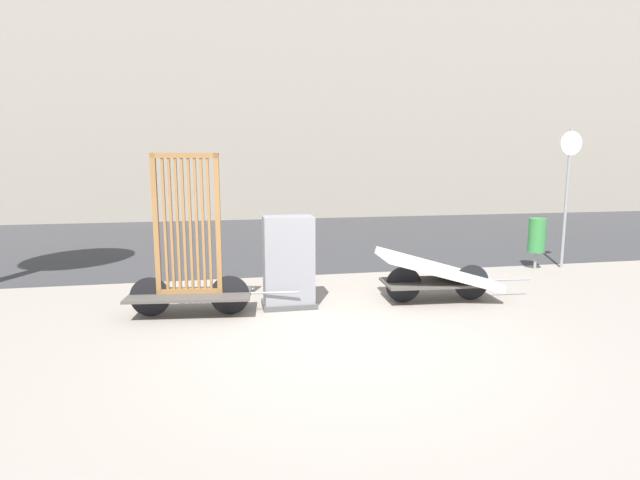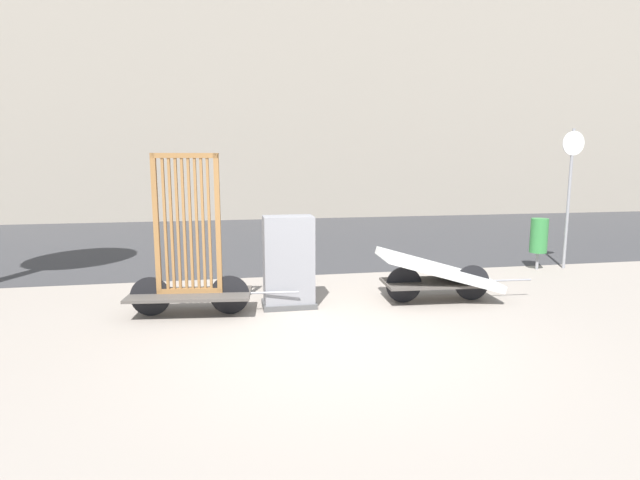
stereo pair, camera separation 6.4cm
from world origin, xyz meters
TOP-DOWN VIEW (x-y plane):
  - ground_plane at (0.00, 0.00)m, footprint 60.00×60.00m
  - road_strip at (0.00, 8.59)m, footprint 56.00×9.83m
  - building_facade at (0.00, 15.50)m, footprint 48.00×4.00m
  - bike_cart_with_bedframe at (-1.91, 1.47)m, footprint 2.46×0.94m
  - bike_cart_with_mattress at (1.92, 1.47)m, footprint 2.53×1.01m
  - utility_cabinet at (-0.46, 1.62)m, footprint 0.81×0.51m
  - trash_bin at (4.93, 3.32)m, footprint 0.34×0.34m
  - sign_post at (5.54, 3.32)m, footprint 0.48×0.06m

SIDE VIEW (x-z plane):
  - ground_plane at x=0.00m, z-range 0.00..0.00m
  - road_strip at x=0.00m, z-range 0.00..0.01m
  - bike_cart_with_mattress at x=1.92m, z-range 0.04..0.88m
  - utility_cabinet at x=-0.46m, z-range -0.04..1.36m
  - trash_bin at x=4.93m, z-range 0.17..1.23m
  - bike_cart_with_bedframe at x=-1.91m, z-range -0.43..1.90m
  - sign_post at x=5.54m, z-range 0.36..3.22m
  - building_facade at x=0.00m, z-range 0.00..14.29m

